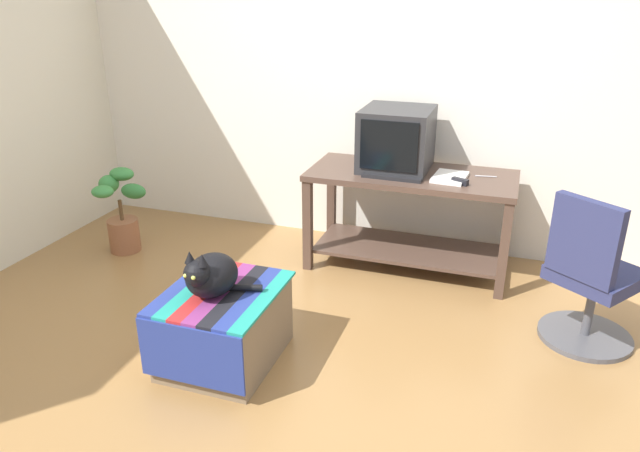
# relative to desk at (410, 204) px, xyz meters

# --- Properties ---
(ground_plane) EXTENTS (14.00, 14.00, 0.00)m
(ground_plane) POSITION_rel_desk_xyz_m (-0.37, -1.60, -0.48)
(ground_plane) COLOR olive
(back_wall) EXTENTS (8.00, 0.10, 2.60)m
(back_wall) POSITION_rel_desk_xyz_m (-0.37, 0.45, 0.82)
(back_wall) COLOR silver
(back_wall) RESTS_ON ground_plane
(desk) EXTENTS (1.40, 0.63, 0.70)m
(desk) POSITION_rel_desk_xyz_m (0.00, 0.00, 0.00)
(desk) COLOR #4C382D
(desk) RESTS_ON ground_plane
(tv_monitor) EXTENTS (0.47, 0.50, 0.42)m
(tv_monitor) POSITION_rel_desk_xyz_m (-0.13, 0.07, 0.43)
(tv_monitor) COLOR #28282B
(tv_monitor) RESTS_ON desk
(keyboard) EXTENTS (0.40, 0.16, 0.02)m
(keyboard) POSITION_rel_desk_xyz_m (-0.10, -0.14, 0.24)
(keyboard) COLOR black
(keyboard) RESTS_ON desk
(book) EXTENTS (0.23, 0.30, 0.02)m
(book) POSITION_rel_desk_xyz_m (0.26, -0.05, 0.23)
(book) COLOR white
(book) RESTS_ON desk
(ottoman_with_blanket) EXTENTS (0.57, 0.69, 0.42)m
(ottoman_with_blanket) POSITION_rel_desk_xyz_m (-0.71, -1.47, -0.27)
(ottoman_with_blanket) COLOR #7A664C
(ottoman_with_blanket) RESTS_ON ground_plane
(cat) EXTENTS (0.38, 0.35, 0.28)m
(cat) POSITION_rel_desk_xyz_m (-0.74, -1.52, 0.06)
(cat) COLOR black
(cat) RESTS_ON ottoman_with_blanket
(potted_plant) EXTENTS (0.41, 0.39, 0.63)m
(potted_plant) POSITION_rel_desk_xyz_m (-2.09, -0.43, -0.18)
(potted_plant) COLOR brown
(potted_plant) RESTS_ON ground_plane
(office_chair) EXTENTS (0.59, 0.59, 0.89)m
(office_chair) POSITION_rel_desk_xyz_m (1.13, -0.65, -0.09)
(office_chair) COLOR #4C4C51
(office_chair) RESTS_ON ground_plane
(stapler) EXTENTS (0.12, 0.08, 0.04)m
(stapler) POSITION_rel_desk_xyz_m (0.34, -0.14, 0.24)
(stapler) COLOR black
(stapler) RESTS_ON desk
(pen) EXTENTS (0.14, 0.03, 0.01)m
(pen) POSITION_rel_desk_xyz_m (0.48, 0.07, 0.23)
(pen) COLOR #B7B7BC
(pen) RESTS_ON desk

